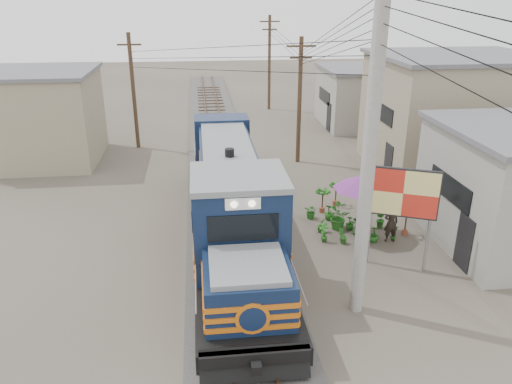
{
  "coord_description": "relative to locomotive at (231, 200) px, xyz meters",
  "views": [
    {
      "loc": [
        -1.12,
        -13.14,
        9.23
      ],
      "look_at": [
        0.91,
        4.15,
        2.2
      ],
      "focal_mm": 35.0,
      "sensor_mm": 36.0,
      "label": 1
    }
  ],
  "objects": [
    {
      "name": "ground",
      "position": [
        0.0,
        -4.55,
        -1.74
      ],
      "size": [
        120.0,
        120.0,
        0.0
      ],
      "primitive_type": "plane",
      "color": "#473F35",
      "rests_on": "ground"
    },
    {
      "name": "ballast",
      "position": [
        0.0,
        5.45,
        -1.66
      ],
      "size": [
        3.6,
        70.0,
        0.16
      ],
      "primitive_type": "cube",
      "color": "#595651",
      "rests_on": "ground"
    },
    {
      "name": "track",
      "position": [
        0.0,
        5.45,
        -1.48
      ],
      "size": [
        1.15,
        70.0,
        0.12
      ],
      "color": "#51331E",
      "rests_on": "ground"
    },
    {
      "name": "locomotive",
      "position": [
        0.0,
        0.0,
        0.0
      ],
      "size": [
        2.95,
        16.05,
        3.98
      ],
      "color": "black",
      "rests_on": "ground"
    },
    {
      "name": "utility_pole_main",
      "position": [
        3.5,
        -5.05,
        3.26
      ],
      "size": [
        0.4,
        0.4,
        10.0
      ],
      "color": "#9E9B93",
      "rests_on": "ground"
    },
    {
      "name": "wooden_pole_mid",
      "position": [
        4.5,
        9.45,
        1.94
      ],
      "size": [
        1.6,
        0.24,
        7.0
      ],
      "color": "#4C3826",
      "rests_on": "ground"
    },
    {
      "name": "wooden_pole_far",
      "position": [
        4.8,
        23.45,
        2.2
      ],
      "size": [
        1.6,
        0.24,
        7.5
      ],
      "color": "#4C3826",
      "rests_on": "ground"
    },
    {
      "name": "wooden_pole_left",
      "position": [
        -5.0,
        13.45,
        1.94
      ],
      "size": [
        1.6,
        0.24,
        7.0
      ],
      "color": "#4C3826",
      "rests_on": "ground"
    },
    {
      "name": "power_lines",
      "position": [
        -0.14,
        3.94,
        5.83
      ],
      "size": [
        9.65,
        19.0,
        3.3
      ],
      "color": "black",
      "rests_on": "ground"
    },
    {
      "name": "shophouse_mid",
      "position": [
        12.5,
        7.45,
        1.37
      ],
      "size": [
        8.4,
        7.35,
        6.2
      ],
      "color": "gray",
      "rests_on": "ground"
    },
    {
      "name": "shophouse_back",
      "position": [
        11.0,
        17.45,
        0.37
      ],
      "size": [
        6.3,
        6.3,
        4.2
      ],
      "color": "gray",
      "rests_on": "ground"
    },
    {
      "name": "shophouse_left",
      "position": [
        -10.0,
        11.45,
        0.87
      ],
      "size": [
        6.3,
        6.3,
        5.2
      ],
      "color": "gray",
      "rests_on": "ground"
    },
    {
      "name": "billboard",
      "position": [
        5.68,
        -2.68,
        1.02
      ],
      "size": [
        2.26,
        1.09,
        3.73
      ],
      "rotation": [
        0.0,
        0.0,
        -0.42
      ],
      "color": "#99999E",
      "rests_on": "ground"
    },
    {
      "name": "market_umbrella",
      "position": [
        5.17,
        -0.08,
        0.55
      ],
      "size": [
        3.11,
        3.11,
        2.6
      ],
      "rotation": [
        0.0,
        0.0,
        0.42
      ],
      "color": "black",
      "rests_on": "ground"
    },
    {
      "name": "vendor",
      "position": [
        6.19,
        -0.79,
        -0.94
      ],
      "size": [
        0.59,
        0.39,
        1.59
      ],
      "primitive_type": "imported",
      "rotation": [
        0.0,
        0.0,
        3.17
      ],
      "color": "black",
      "rests_on": "ground"
    },
    {
      "name": "plant_nursery",
      "position": [
        4.71,
        0.27,
        -1.29
      ],
      "size": [
        3.36,
        3.13,
        1.12
      ],
      "color": "#24651D",
      "rests_on": "ground"
    }
  ]
}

